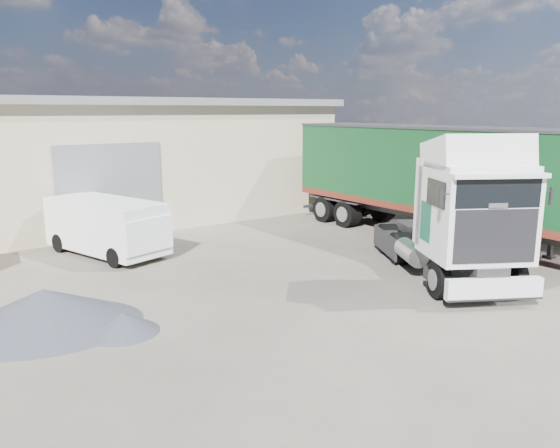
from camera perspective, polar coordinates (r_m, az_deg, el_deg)
ground at (r=14.20m, az=4.03°, el=-8.01°), size 120.00×120.00×0.00m
brick_boundary_wall at (r=26.04m, az=15.54°, el=3.52°), size 0.35×26.00×2.50m
tractor_unit at (r=15.90m, az=18.38°, el=0.25°), size 5.09×6.59×4.25m
box_trailer at (r=21.18m, az=15.78°, el=5.34°), size 2.95×12.80×4.24m
panel_van at (r=19.14m, az=-17.36°, el=-0.33°), size 3.12×4.89×1.86m
gravel_heap at (r=13.51m, az=-23.68°, el=-8.21°), size 5.25×5.25×0.90m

